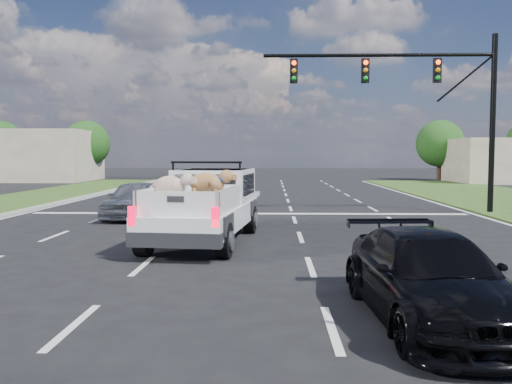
# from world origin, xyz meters

# --- Properties ---
(ground) EXTENTS (160.00, 160.00, 0.00)m
(ground) POSITION_xyz_m (0.00, 0.00, 0.00)
(ground) COLOR black
(ground) RESTS_ON ground
(road_markings) EXTENTS (17.75, 60.00, 0.01)m
(road_markings) POSITION_xyz_m (0.00, 6.56, 0.01)
(road_markings) COLOR silver
(road_markings) RESTS_ON ground
(traffic_signal) EXTENTS (9.11, 0.31, 7.00)m
(traffic_signal) POSITION_xyz_m (7.20, 10.50, 4.73)
(traffic_signal) COLOR black
(traffic_signal) RESTS_ON ground
(building_left) EXTENTS (10.00, 8.00, 4.40)m
(building_left) POSITION_xyz_m (-20.00, 36.00, 2.20)
(building_left) COLOR beige
(building_left) RESTS_ON ground
(tree_far_b) EXTENTS (4.20, 4.20, 5.40)m
(tree_far_b) POSITION_xyz_m (-24.00, 38.00, 3.29)
(tree_far_b) COLOR #332114
(tree_far_b) RESTS_ON ground
(tree_far_c) EXTENTS (4.20, 4.20, 5.40)m
(tree_far_c) POSITION_xyz_m (-16.00, 38.00, 3.29)
(tree_far_c) COLOR #332114
(tree_far_c) RESTS_ON ground
(tree_far_d) EXTENTS (4.20, 4.20, 5.40)m
(tree_far_d) POSITION_xyz_m (16.00, 38.00, 3.29)
(tree_far_d) COLOR #332114
(tree_far_d) RESTS_ON ground
(pickup_truck) EXTENTS (2.66, 5.91, 2.15)m
(pickup_truck) POSITION_xyz_m (-0.81, 3.19, 1.00)
(pickup_truck) COLOR black
(pickup_truck) RESTS_ON ground
(silver_sedan) EXTENTS (1.83, 4.12, 1.38)m
(silver_sedan) POSITION_xyz_m (-4.05, 8.44, 0.69)
(silver_sedan) COLOR #A8ABAF
(silver_sedan) RESTS_ON ground
(black_coupe) EXTENTS (2.02, 4.39, 1.24)m
(black_coupe) POSITION_xyz_m (3.14, -3.64, 0.62)
(black_coupe) COLOR black
(black_coupe) RESTS_ON ground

